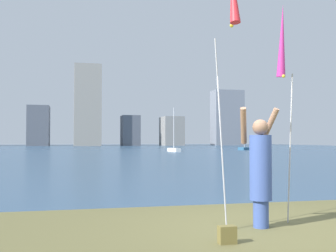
{
  "coord_description": "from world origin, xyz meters",
  "views": [
    {
      "loc": [
        -3.09,
        -6.31,
        1.43
      ],
      "look_at": [
        0.2,
        7.77,
        1.91
      ],
      "focal_mm": 44.5,
      "sensor_mm": 36.0,
      "label": 1
    }
  ],
  "objects_px": {
    "kite_flag_left": "(232,4)",
    "kite_flag_right": "(282,45)",
    "sailboat_7": "(244,148)",
    "person": "(260,168)",
    "bag": "(227,235)",
    "sailboat_3": "(174,149)"
  },
  "relations": [
    {
      "from": "sailboat_3",
      "to": "sailboat_7",
      "type": "bearing_deg",
      "value": 28.2
    },
    {
      "from": "kite_flag_right",
      "to": "sailboat_7",
      "type": "distance_m",
      "value": 52.26
    },
    {
      "from": "person",
      "to": "sailboat_3",
      "type": "distance_m",
      "value": 43.1
    },
    {
      "from": "kite_flag_right",
      "to": "bag",
      "type": "bearing_deg",
      "value": -140.86
    },
    {
      "from": "bag",
      "to": "sailboat_3",
      "type": "height_order",
      "value": "sailboat_3"
    },
    {
      "from": "kite_flag_left",
      "to": "kite_flag_right",
      "type": "relative_size",
      "value": 1.07
    },
    {
      "from": "person",
      "to": "sailboat_7",
      "type": "bearing_deg",
      "value": 49.88
    },
    {
      "from": "sailboat_7",
      "to": "kite_flag_left",
      "type": "bearing_deg",
      "value": -113.72
    },
    {
      "from": "kite_flag_left",
      "to": "sailboat_3",
      "type": "relative_size",
      "value": 0.78
    },
    {
      "from": "kite_flag_right",
      "to": "sailboat_3",
      "type": "relative_size",
      "value": 0.72
    },
    {
      "from": "bag",
      "to": "sailboat_7",
      "type": "relative_size",
      "value": 0.05
    },
    {
      "from": "person",
      "to": "sailboat_3",
      "type": "relative_size",
      "value": 0.37
    },
    {
      "from": "kite_flag_right",
      "to": "bag",
      "type": "height_order",
      "value": "kite_flag_right"
    },
    {
      "from": "person",
      "to": "kite_flag_left",
      "type": "xyz_separation_m",
      "value": [
        -0.63,
        -0.38,
        2.54
      ]
    },
    {
      "from": "sailboat_7",
      "to": "bag",
      "type": "bearing_deg",
      "value": -113.79
    },
    {
      "from": "kite_flag_right",
      "to": "kite_flag_left",
      "type": "bearing_deg",
      "value": -148.29
    },
    {
      "from": "kite_flag_right",
      "to": "bag",
      "type": "xyz_separation_m",
      "value": [
        -1.55,
        -1.26,
        -2.99
      ]
    },
    {
      "from": "sailboat_3",
      "to": "sailboat_7",
      "type": "height_order",
      "value": "sailboat_3"
    },
    {
      "from": "bag",
      "to": "sailboat_3",
      "type": "distance_m",
      "value": 44.14
    },
    {
      "from": "sailboat_7",
      "to": "kite_flag_right",
      "type": "bearing_deg",
      "value": -112.79
    },
    {
      "from": "person",
      "to": "sailboat_3",
      "type": "bearing_deg",
      "value": 61.09
    },
    {
      "from": "person",
      "to": "kite_flag_left",
      "type": "relative_size",
      "value": 0.48
    }
  ]
}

